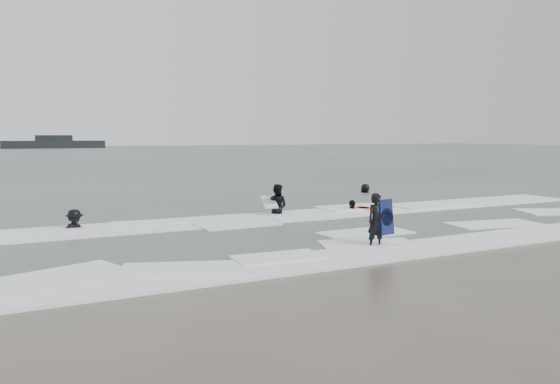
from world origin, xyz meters
name	(u,v)px	position (x,y,z in m)	size (l,w,h in m)	color
ground	(363,250)	(0.00, 0.00, 0.00)	(320.00, 320.00, 0.00)	brown
sea	(69,155)	(0.00, 80.00, 0.06)	(320.00, 320.00, 0.00)	#47544C
surfer_centre	(376,249)	(0.43, 0.02, 0.00)	(0.56, 0.36, 1.52)	black
surfer_wading	(277,215)	(0.78, 6.84, 0.00)	(0.85, 0.66, 1.75)	black
surfer_breaker	(75,231)	(-6.56, 6.62, 0.00)	(1.00, 0.57, 1.54)	black
surfer_right_near	(352,211)	(3.96, 6.43, 0.00)	(0.95, 0.40, 1.62)	black
surfer_right_far	(365,194)	(8.44, 11.86, 0.00)	(0.82, 0.53, 1.67)	black
surf_foam	(298,228)	(0.00, 3.70, 0.04)	(30.03, 9.06, 0.09)	white
bodyboards	(335,208)	(1.86, 4.39, 0.50)	(4.73, 7.35, 1.25)	#0D153F
vessel_horizon	(54,144)	(1.72, 134.87, 1.22)	(23.92, 4.27, 3.25)	black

